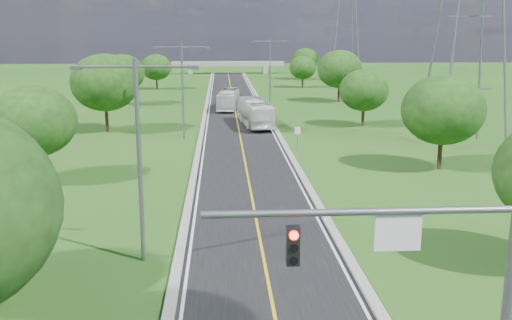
{
  "coord_description": "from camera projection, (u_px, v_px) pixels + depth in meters",
  "views": [
    {
      "loc": [
        -2.04,
        -15.02,
        11.22
      ],
      "look_at": [
        0.2,
        21.14,
        3.0
      ],
      "focal_mm": 40.0,
      "sensor_mm": 36.0,
      "label": 1
    }
  ],
  "objects": [
    {
      "name": "tree_rb",
      "position": [
        443.0,
        110.0,
        46.3
      ],
      "size": [
        6.72,
        6.72,
        7.82
      ],
      "color": "black",
      "rests_on": "ground"
    },
    {
      "name": "speed_limit_sign",
      "position": [
        297.0,
        135.0,
        54.16
      ],
      "size": [
        0.55,
        0.09,
        2.4
      ],
      "color": "slate",
      "rests_on": "ground"
    },
    {
      "name": "tree_le",
      "position": [
        156.0,
        67.0,
        110.78
      ],
      "size": [
        5.88,
        5.88,
        6.84
      ],
      "color": "black",
      "rests_on": "ground"
    },
    {
      "name": "streetlight_near_left",
      "position": [
        139.0,
        144.0,
        27.23
      ],
      "size": [
        5.9,
        0.25,
        10.0
      ],
      "color": "slate",
      "rests_on": "ground"
    },
    {
      "name": "tree_lc",
      "position": [
        105.0,
        83.0,
        63.76
      ],
      "size": [
        7.56,
        7.56,
        8.79
      ],
      "color": "black",
      "rests_on": "ground"
    },
    {
      "name": "tree_rf",
      "position": [
        305.0,
        60.0,
        134.09
      ],
      "size": [
        6.3,
        6.3,
        7.33
      ],
      "color": "black",
      "rests_on": "ground"
    },
    {
      "name": "curb_right",
      "position": [
        265.0,
        110.0,
        81.7
      ],
      "size": [
        0.5,
        150.0,
        0.22
      ],
      "primitive_type": "cube",
      "color": "gray",
      "rests_on": "ground"
    },
    {
      "name": "tree_ld",
      "position": [
        123.0,
        73.0,
        87.13
      ],
      "size": [
        6.72,
        6.72,
        7.82
      ],
      "color": "black",
      "rests_on": "ground"
    },
    {
      "name": "signal_mast",
      "position": [
        435.0,
        270.0,
        15.39
      ],
      "size": [
        8.54,
        0.33,
        7.2
      ],
      "color": "slate",
      "rests_on": "ground"
    },
    {
      "name": "tree_rd",
      "position": [
        340.0,
        69.0,
        91.06
      ],
      "size": [
        7.14,
        7.14,
        8.3
      ],
      "color": "black",
      "rests_on": "ground"
    },
    {
      "name": "ground",
      "position": [
        236.0,
        117.0,
        75.63
      ],
      "size": [
        260.0,
        260.0,
        0.0
      ],
      "primitive_type": "plane",
      "color": "#224E16",
      "rests_on": "ground"
    },
    {
      "name": "power_tower_near",
      "position": [
        471.0,
        1.0,
        54.39
      ],
      "size": [
        9.0,
        6.4,
        28.0
      ],
      "color": "slate",
      "rests_on": "ground"
    },
    {
      "name": "streetlight_mid_left",
      "position": [
        183.0,
        83.0,
        59.35
      ],
      "size": [
        5.9,
        0.25,
        10.0
      ],
      "color": "slate",
      "rests_on": "ground"
    },
    {
      "name": "tree_re",
      "position": [
        303.0,
        68.0,
        114.55
      ],
      "size": [
        5.46,
        5.46,
        6.35
      ],
      "color": "black",
      "rests_on": "ground"
    },
    {
      "name": "tree_lb",
      "position": [
        34.0,
        121.0,
        42.49
      ],
      "size": [
        6.3,
        6.3,
        7.33
      ],
      "color": "black",
      "rests_on": "ground"
    },
    {
      "name": "streetlight_far_right",
      "position": [
        270.0,
        64.0,
        92.2
      ],
      "size": [
        5.9,
        0.25,
        10.0
      ],
      "color": "slate",
      "rests_on": "ground"
    },
    {
      "name": "curb_left",
      "position": [
        205.0,
        111.0,
        81.19
      ],
      "size": [
        0.5,
        150.0,
        0.22
      ],
      "primitive_type": "cube",
      "color": "gray",
      "rests_on": "ground"
    },
    {
      "name": "tree_rc",
      "position": [
        364.0,
        90.0,
        67.79
      ],
      "size": [
        5.88,
        5.88,
        6.84
      ],
      "color": "black",
      "rests_on": "ground"
    },
    {
      "name": "power_tower_far",
      "position": [
        345.0,
        18.0,
        127.63
      ],
      "size": [
        9.0,
        6.4,
        28.0
      ],
      "color": "slate",
      "rests_on": "ground"
    },
    {
      "name": "bus_inbound",
      "position": [
        228.0,
        99.0,
        82.9
      ],
      "size": [
        3.54,
        10.46,
        2.86
      ],
      "primitive_type": "imported",
      "rotation": [
        0.0,
        0.0,
        -0.11
      ],
      "color": "silver",
      "rests_on": "road"
    },
    {
      "name": "bus_outbound",
      "position": [
        255.0,
        113.0,
        68.35
      ],
      "size": [
        3.93,
        11.62,
        3.17
      ],
      "primitive_type": "imported",
      "rotation": [
        0.0,
        0.0,
        3.25
      ],
      "color": "silver",
      "rests_on": "road"
    },
    {
      "name": "road",
      "position": [
        235.0,
        111.0,
        81.46
      ],
      "size": [
        8.0,
        150.0,
        0.06
      ],
      "primitive_type": "cube",
      "color": "black",
      "rests_on": "ground"
    },
    {
      "name": "overpass",
      "position": [
        228.0,
        65.0,
        152.96
      ],
      "size": [
        30.0,
        3.0,
        3.2
      ],
      "color": "gray",
      "rests_on": "ground"
    }
  ]
}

